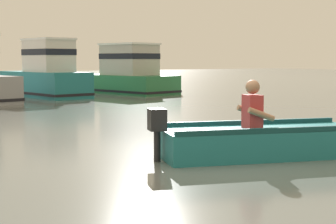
{
  "coord_description": "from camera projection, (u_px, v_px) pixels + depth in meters",
  "views": [
    {
      "loc": [
        -4.86,
        -6.72,
        1.5
      ],
      "look_at": [
        0.42,
        1.4,
        0.55
      ],
      "focal_mm": 57.53,
      "sensor_mm": 36.0,
      "label": 1
    }
  ],
  "objects": [
    {
      "name": "ground_plane",
      "position": [
        194.0,
        156.0,
        8.4
      ],
      "size": [
        120.0,
        120.0,
        0.0
      ],
      "primitive_type": "plane",
      "color": "slate"
    },
    {
      "name": "rowboat_with_person",
      "position": [
        265.0,
        140.0,
        8.33
      ],
      "size": [
        3.65,
        2.03,
        1.19
      ],
      "color": "#1E727A",
      "rests_on": "ground"
    },
    {
      "name": "moored_boat_teal",
      "position": [
        45.0,
        75.0,
        21.62
      ],
      "size": [
        2.38,
        5.0,
        2.33
      ],
      "color": "#1E727A",
      "rests_on": "ground"
    },
    {
      "name": "moored_boat_green",
      "position": [
        125.0,
        75.0,
        23.98
      ],
      "size": [
        3.13,
        5.73,
        2.21
      ],
      "color": "#287042",
      "rests_on": "ground"
    }
  ]
}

